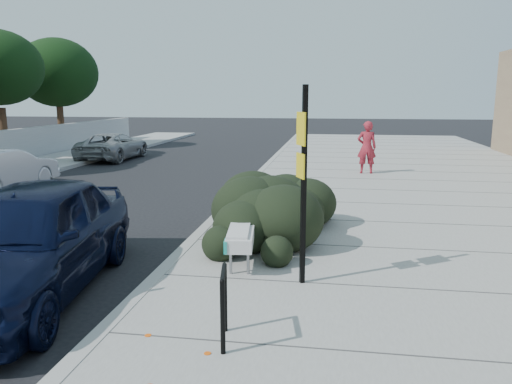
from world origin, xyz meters
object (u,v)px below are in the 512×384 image
at_px(bench, 242,231).
at_px(sign_post, 303,175).
at_px(bike_rack, 224,299).
at_px(sedan_navy, 26,239).
at_px(wagon_silver, 1,170).
at_px(pedestrian, 367,147).
at_px(suv_silver, 113,146).

relative_size(bench, sign_post, 0.72).
relative_size(bench, bike_rack, 2.47).
xyz_separation_m(sedan_navy, wagon_silver, (-5.76, 7.46, -0.18)).
bearing_deg(pedestrian, sedan_navy, 63.00).
xyz_separation_m(bike_rack, suv_silver, (-9.02, 16.78, -0.05)).
relative_size(bench, pedestrian, 1.12).
height_order(bench, wagon_silver, wagon_silver).
distance_m(sign_post, sedan_navy, 4.19).
bearing_deg(sign_post, wagon_silver, 121.87).
bearing_deg(bike_rack, wagon_silver, 126.06).
bearing_deg(bench, sedan_navy, -156.30).
bearing_deg(bike_rack, sedan_navy, 148.77).
bearing_deg(bike_rack, pedestrian, 70.03).
bearing_deg(bench, sign_post, -49.53).
relative_size(wagon_silver, suv_silver, 0.91).
relative_size(suv_silver, pedestrian, 2.36).
bearing_deg(bench, bike_rack, -90.33).
height_order(wagon_silver, pedestrian, pedestrian).
xyz_separation_m(sign_post, wagon_silver, (-9.77, 6.74, -1.13)).
distance_m(bike_rack, pedestrian, 13.49).
bearing_deg(wagon_silver, sedan_navy, 130.17).
bearing_deg(bench, suv_silver, 115.47).
height_order(sign_post, pedestrian, sign_post).
relative_size(sign_post, sedan_navy, 0.59).
distance_m(bench, sign_post, 1.88).
height_order(bench, pedestrian, pedestrian).
bearing_deg(bike_rack, sign_post, 59.51).
xyz_separation_m(sign_post, suv_silver, (-9.77, 14.79, -1.18)).
relative_size(bike_rack, pedestrian, 0.45).
bearing_deg(wagon_silver, suv_silver, -87.49).
relative_size(sign_post, pedestrian, 1.55).
distance_m(sign_post, suv_silver, 17.77).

